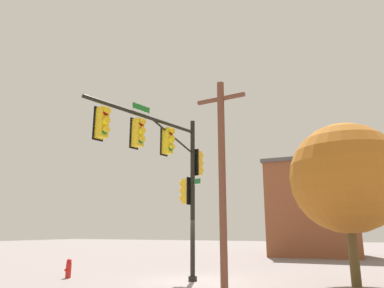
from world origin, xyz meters
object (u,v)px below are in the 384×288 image
(signal_pole_assembly, at_px, (168,160))
(brick_building, at_px, (314,208))
(tree_mid, at_px, (346,178))
(fire_hydrant, at_px, (69,268))
(utility_pole, at_px, (222,178))

(signal_pole_assembly, relative_size, brick_building, 0.88)
(tree_mid, xyz_separation_m, brick_building, (-17.17, -2.92, -0.15))
(fire_hydrant, bearing_deg, signal_pole_assembly, 87.81)
(fire_hydrant, distance_m, tree_mid, 12.60)
(utility_pole, distance_m, fire_hydrant, 8.95)
(brick_building, bearing_deg, utility_pole, -2.15)
(utility_pole, bearing_deg, tree_mid, 139.75)
(signal_pole_assembly, height_order, fire_hydrant, signal_pole_assembly)
(tree_mid, relative_size, brick_building, 0.80)
(utility_pole, xyz_separation_m, tree_mid, (-4.41, 3.73, 0.38))
(brick_building, bearing_deg, fire_hydrant, -24.36)
(tree_mid, height_order, brick_building, brick_building)
(signal_pole_assembly, relative_size, tree_mid, 1.10)
(fire_hydrant, distance_m, brick_building, 21.81)
(fire_hydrant, relative_size, tree_mid, 0.13)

